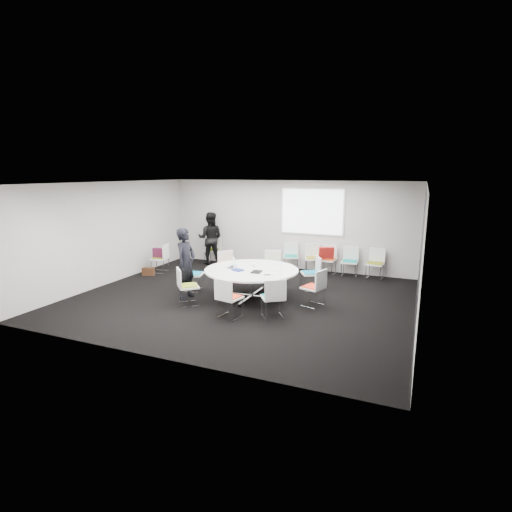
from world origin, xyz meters
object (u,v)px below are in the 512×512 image
at_px(chair_back_a, 291,262).
at_px(person_back, 210,238).
at_px(chair_ring_g, 229,305).
at_px(chair_ring_b, 311,279).
at_px(chair_ring_d, 228,273).
at_px(chair_ring_e, 193,280).
at_px(chair_ring_f, 188,293).
at_px(chair_spare_left, 160,264).
at_px(cup, 253,266).
at_px(conference_table, 252,276).
at_px(chair_back_d, 349,267).
at_px(laptop, 234,267).
at_px(chair_ring_c, 273,273).
at_px(chair_back_e, 375,269).
at_px(person_main, 186,263).
at_px(chair_ring_h, 273,305).
at_px(chair_person_back, 213,255).
at_px(chair_back_c, 328,265).
at_px(brown_bag, 148,271).
at_px(chair_back_b, 313,264).
at_px(maroon_bag, 159,253).
at_px(chair_ring_a, 313,295).

height_order(chair_back_a, person_back, person_back).
bearing_deg(person_back, chair_ring_g, 105.63).
bearing_deg(chair_ring_b, chair_ring_d, 65.84).
relative_size(chair_ring_e, chair_ring_f, 1.00).
relative_size(chair_ring_e, chair_spare_left, 1.00).
bearing_deg(cup, conference_table, -80.40).
distance_m(chair_back_d, laptop, 3.87).
bearing_deg(chair_ring_c, chair_back_e, -171.97).
xyz_separation_m(chair_ring_e, chair_back_e, (4.24, 3.06, 0.00)).
xyz_separation_m(chair_ring_d, person_back, (-1.59, 1.86, 0.60)).
bearing_deg(chair_ring_d, cup, 94.71).
bearing_deg(conference_table, person_main, -157.50).
relative_size(chair_ring_h, chair_person_back, 1.00).
distance_m(chair_back_a, chair_back_c, 1.17).
xyz_separation_m(cup, brown_bag, (-3.70, 0.62, -0.66)).
bearing_deg(person_main, chair_back_b, -30.35).
xyz_separation_m(chair_ring_c, person_back, (-2.73, 1.33, 0.60)).
height_order(chair_back_a, chair_back_b, same).
xyz_separation_m(chair_ring_c, chair_back_a, (0.06, 1.50, 0.00)).
distance_m(conference_table, chair_spare_left, 3.85).
height_order(chair_ring_b, laptop, chair_ring_b).
xyz_separation_m(person_back, laptop, (2.27, -2.91, -0.14)).
xyz_separation_m(chair_ring_c, chair_back_c, (1.23, 1.50, 0.00)).
xyz_separation_m(chair_back_c, maroon_bag, (-4.84, -1.79, 0.34)).
bearing_deg(chair_back_d, chair_back_e, 179.22).
xyz_separation_m(chair_back_b, brown_bag, (-4.48, -2.24, -0.16)).
distance_m(chair_back_d, person_main, 4.99).
relative_size(chair_ring_h, chair_back_e, 1.00).
bearing_deg(person_main, maroon_bag, 49.61).
height_order(chair_spare_left, person_back, person_back).
xyz_separation_m(person_main, laptop, (1.00, 0.61, -0.13)).
xyz_separation_m(maroon_bag, brown_bag, (-0.10, -0.45, -0.50)).
height_order(chair_ring_a, laptop, chair_ring_a).
height_order(chair_ring_a, maroon_bag, chair_ring_a).
xyz_separation_m(chair_back_e, laptop, (-3.08, -3.05, 0.47)).
bearing_deg(chair_back_d, person_back, 0.43).
bearing_deg(laptop, chair_person_back, 33.97).
bearing_deg(chair_ring_c, chair_ring_f, 44.85).
bearing_deg(chair_ring_h, chair_back_c, 51.65).
bearing_deg(conference_table, chair_ring_a, -0.66).
bearing_deg(maroon_bag, chair_back_c, 20.26).
distance_m(chair_ring_a, cup, 1.69).
height_order(chair_ring_f, chair_person_back, same).
relative_size(chair_back_b, chair_back_e, 1.00).
distance_m(chair_ring_e, chair_back_e, 5.23).
bearing_deg(chair_ring_c, conference_table, 69.25).
relative_size(chair_ring_b, person_main, 0.50).
distance_m(chair_spare_left, chair_person_back, 1.99).
relative_size(chair_back_e, chair_person_back, 1.00).
height_order(laptop, cup, cup).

